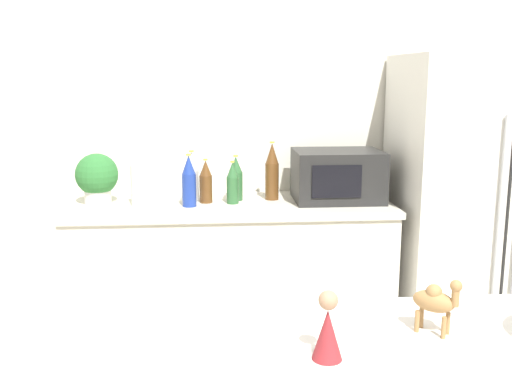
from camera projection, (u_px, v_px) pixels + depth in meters
name	position (u px, v px, depth m)	size (l,w,h in m)	color
wall_back	(271.00, 128.00, 3.40)	(8.00, 0.06, 2.55)	silver
back_counter	(231.00, 280.00, 3.21)	(1.76, 0.63, 0.90)	silver
refrigerator	(476.00, 209.00, 3.19)	(0.89, 0.70, 1.70)	silver
potted_plant	(97.00, 177.00, 3.08)	(0.23, 0.23, 0.28)	silver
paper_towel_roll	(141.00, 185.00, 3.04)	(0.11, 0.11, 0.22)	white
microwave	(337.00, 175.00, 3.17)	(0.48, 0.37, 0.28)	black
back_bottle_0	(236.00, 179.00, 3.17)	(0.08, 0.08, 0.25)	#2D6033
back_bottle_1	(233.00, 183.00, 3.09)	(0.07, 0.07, 0.23)	#2D6033
back_bottle_2	(272.00, 172.00, 3.18)	(0.08, 0.08, 0.33)	brown
back_bottle_3	(192.00, 177.00, 3.14)	(0.08, 0.08, 0.28)	#B2B7BC
back_bottle_4	(206.00, 182.00, 3.11)	(0.07, 0.07, 0.24)	brown
back_bottle_5	(189.00, 181.00, 3.02)	(0.08, 0.08, 0.28)	navy
camel_figurine	(436.00, 300.00, 1.31)	(0.11, 0.10, 0.14)	olive
wise_man_figurine_blue	(327.00, 330.00, 1.19)	(0.06, 0.06, 0.15)	maroon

